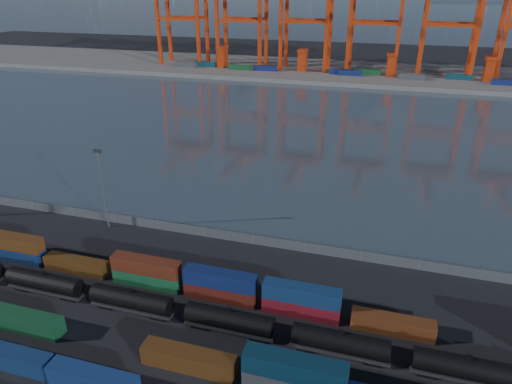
# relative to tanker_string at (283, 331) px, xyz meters

# --- Properties ---
(ground) EXTENTS (700.00, 700.00, 0.00)m
(ground) POSITION_rel_tanker_string_xyz_m (-11.49, -4.25, -2.03)
(ground) COLOR black
(ground) RESTS_ON ground
(harbor_water) EXTENTS (700.00, 700.00, 0.00)m
(harbor_water) POSITION_rel_tanker_string_xyz_m (-11.49, 100.75, -2.03)
(harbor_water) COLOR #333F49
(harbor_water) RESTS_ON ground
(far_quay) EXTENTS (700.00, 70.00, 2.00)m
(far_quay) POSITION_rel_tanker_string_xyz_m (-11.49, 205.75, -1.03)
(far_quay) COLOR #514F4C
(far_quay) RESTS_ON ground
(container_row_mid) EXTENTS (128.55, 2.54, 5.42)m
(container_row_mid) POSITION_rel_tanker_string_xyz_m (-27.26, -7.74, -0.41)
(container_row_mid) COLOR #414447
(container_row_mid) RESTS_ON ground
(container_row_north) EXTENTS (127.91, 2.36, 5.02)m
(container_row_north) POSITION_rel_tanker_string_xyz_m (-8.90, 6.60, 0.12)
(container_row_north) COLOR navy
(container_row_north) RESTS_ON ground
(tanker_string) EXTENTS (121.70, 2.84, 4.06)m
(tanker_string) POSITION_rel_tanker_string_xyz_m (0.00, 0.00, 0.00)
(tanker_string) COLOR black
(tanker_string) RESTS_ON ground
(waterfront_fence) EXTENTS (160.12, 0.12, 2.20)m
(waterfront_fence) POSITION_rel_tanker_string_xyz_m (-11.49, 23.75, -1.03)
(waterfront_fence) COLOR #595B5E
(waterfront_fence) RESTS_ON ground
(yard_light_mast) EXTENTS (1.60, 0.40, 16.60)m
(yard_light_mast) POSITION_rel_tanker_string_xyz_m (-41.49, 21.75, 7.26)
(yard_light_mast) COLOR slate
(yard_light_mast) RESTS_ON ground
(quay_containers) EXTENTS (172.58, 10.99, 2.60)m
(quay_containers) POSITION_rel_tanker_string_xyz_m (-22.48, 191.22, 1.27)
(quay_containers) COLOR navy
(quay_containers) RESTS_ON far_quay
(straddle_carriers) EXTENTS (140.00, 7.00, 11.10)m
(straddle_carriers) POSITION_rel_tanker_string_xyz_m (-13.99, 195.75, 5.78)
(straddle_carriers) COLOR red
(straddle_carriers) RESTS_ON far_quay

